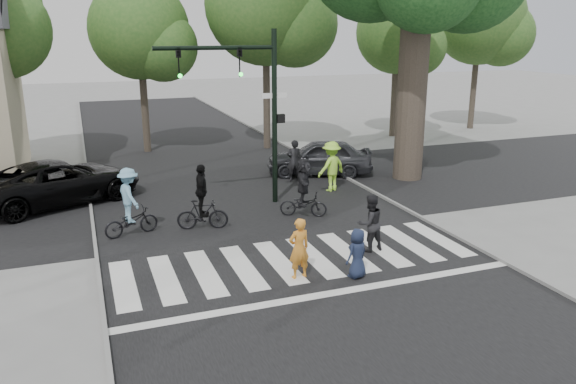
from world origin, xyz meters
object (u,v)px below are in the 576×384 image
pedestrian_adult (370,223)px  cyclist_right (303,191)px  cyclist_left (130,207)px  car_grey (319,157)px  pedestrian_child (357,253)px  car_suv (59,182)px  cyclist_mid (202,203)px  traffic_signal (251,93)px  pedestrian_woman (299,248)px

pedestrian_adult → cyclist_right: bearing=-88.0°
cyclist_right → pedestrian_adult: bearing=-80.3°
cyclist_left → car_grey: bearing=30.5°
pedestrian_child → car_suv: (-6.99, 9.33, 0.14)m
car_grey → pedestrian_child: bearing=3.1°
cyclist_mid → traffic_signal: bearing=41.3°
traffic_signal → cyclist_mid: (-2.20, -1.94, -3.06)m
cyclist_left → car_suv: 4.73m
car_grey → cyclist_left: bearing=-38.0°
pedestrian_child → car_suv: bearing=-74.5°
pedestrian_adult → car_suv: pedestrian_adult is taller
pedestrian_adult → cyclist_mid: size_ratio=0.79×
traffic_signal → cyclist_right: (1.19, -1.86, -3.02)m
traffic_signal → pedestrian_child: 7.56m
cyclist_left → cyclist_mid: cyclist_left is taller
cyclist_mid → car_grey: cyclist_mid is taller
traffic_signal → pedestrian_adult: (1.78, -5.31, -3.09)m
pedestrian_woman → cyclist_left: (-3.60, 4.57, 0.12)m
pedestrian_adult → cyclist_left: size_ratio=0.78×
pedestrian_child → traffic_signal: bearing=-106.0°
traffic_signal → car_suv: traffic_signal is taller
traffic_signal → pedestrian_woman: 7.07m
traffic_signal → car_suv: size_ratio=1.07×
traffic_signal → pedestrian_child: (0.63, -6.79, -3.26)m
cyclist_right → car_suv: size_ratio=0.35×
car_suv → cyclist_mid: bearing=-160.5°
cyclist_left → car_grey: size_ratio=0.47×
pedestrian_child → pedestrian_adult: bearing=-149.2°
traffic_signal → pedestrian_woman: traffic_signal is taller
car_suv → car_grey: car_suv is taller
pedestrian_woman → cyclist_mid: size_ratio=0.76×
pedestrian_child → car_grey: (3.31, 9.93, 0.12)m
pedestrian_adult → pedestrian_woman: bearing=13.8°
pedestrian_woman → cyclist_right: 4.83m
car_grey → car_suv: bearing=-65.1°
traffic_signal → pedestrian_adult: size_ratio=3.69×
cyclist_mid → car_suv: size_ratio=0.37×
pedestrian_adult → car_grey: size_ratio=0.37×
cyclist_left → cyclist_mid: bearing=-5.7°
cyclist_right → pedestrian_woman: bearing=-113.3°
cyclist_mid → car_grey: bearing=39.6°
pedestrian_adult → car_grey: (2.17, 8.45, -0.06)m
pedestrian_child → cyclist_right: size_ratio=0.65×
traffic_signal → cyclist_right: traffic_signal is taller
cyclist_mid → cyclist_right: bearing=1.2°
cyclist_right → car_grey: size_ratio=0.44×
pedestrian_woman → car_suv: car_suv is taller
traffic_signal → pedestrian_adult: bearing=-71.5°
pedestrian_child → pedestrian_woman: bearing=-41.2°
cyclist_mid → car_grey: 7.97m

